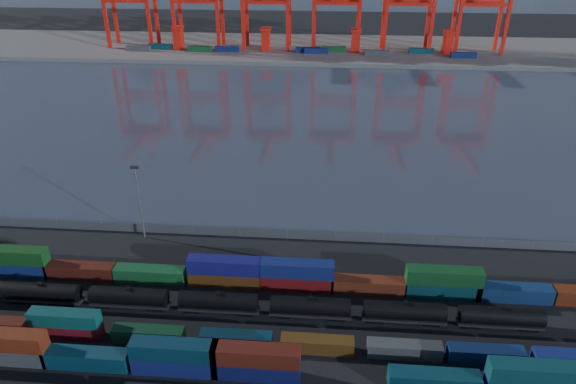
{
  "coord_description": "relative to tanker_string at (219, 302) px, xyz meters",
  "views": [
    {
      "loc": [
        7.53,
        -62.79,
        58.56
      ],
      "look_at": [
        0.0,
        30.0,
        10.0
      ],
      "focal_mm": 32.0,
      "sensor_mm": 36.0,
      "label": 1
    }
  ],
  "objects": [
    {
      "name": "far_quay",
      "position": [
        9.67,
        205.87,
        -1.12
      ],
      "size": [
        700.0,
        70.0,
        2.0
      ],
      "primitive_type": "cube",
      "color": "#514F4C",
      "rests_on": "ground"
    },
    {
      "name": "container_row_north",
      "position": [
        14.07,
        7.44,
        0.12
      ],
      "size": [
        130.41,
        2.68,
        5.72
      ],
      "color": "navy",
      "rests_on": "ground"
    },
    {
      "name": "quay_containers",
      "position": [
        -1.33,
        191.33,
        1.18
      ],
      "size": [
        172.58,
        10.99,
        2.6
      ],
      "color": "navy",
      "rests_on": "far_quay"
    },
    {
      "name": "ground",
      "position": [
        9.67,
        -4.13,
        -2.12
      ],
      "size": [
        700.0,
        700.0,
        0.0
      ],
      "primitive_type": "plane",
      "color": "black",
      "rests_on": "ground"
    },
    {
      "name": "straddle_carriers",
      "position": [
        7.17,
        195.87,
        5.7
      ],
      "size": [
        140.0,
        7.0,
        11.1
      ],
      "color": "red",
      "rests_on": "far_quay"
    },
    {
      "name": "tanker_string",
      "position": [
        0.0,
        0.0,
        0.0
      ],
      "size": [
        106.76,
        2.96,
        4.23
      ],
      "color": "black",
      "rests_on": "ground"
    },
    {
      "name": "yard_light_mast",
      "position": [
        -20.33,
        21.87,
        7.18
      ],
      "size": [
        1.6,
        0.4,
        16.6
      ],
      "color": "slate",
      "rests_on": "ground"
    },
    {
      "name": "container_row_south",
      "position": [
        17.64,
        -13.44,
        0.31
      ],
      "size": [
        140.64,
        2.6,
        5.55
      ],
      "color": "#45484B",
      "rests_on": "ground"
    },
    {
      "name": "waterfront_fence",
      "position": [
        9.67,
        23.87,
        -1.12
      ],
      "size": [
        160.12,
        0.12,
        2.2
      ],
      "color": "#595B5E",
      "rests_on": "ground"
    },
    {
      "name": "harbor_water",
      "position": [
        9.67,
        100.87,
        -2.11
      ],
      "size": [
        700.0,
        700.0,
        0.0
      ],
      "primitive_type": "plane",
      "color": "#323A49",
      "rests_on": "ground"
    },
    {
      "name": "container_row_mid",
      "position": [
        5.77,
        -7.64,
        -0.68
      ],
      "size": [
        141.04,
        2.29,
        4.89
      ],
      "color": "#383B3D",
      "rests_on": "ground"
    }
  ]
}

